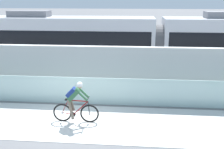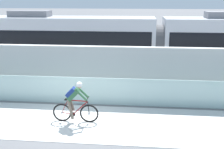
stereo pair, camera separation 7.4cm
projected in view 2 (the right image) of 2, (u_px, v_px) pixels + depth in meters
name	position (u px, v px, depth m)	size (l,w,h in m)	color
ground_plane	(71.00, 121.00, 10.54)	(200.00, 200.00, 0.00)	slate
bike_path_deck	(71.00, 121.00, 10.54)	(32.00, 3.20, 0.01)	silver
glass_parapet	(80.00, 91.00, 12.14)	(32.00, 0.05, 1.23)	silver
concrete_barrier_wall	(87.00, 69.00, 13.72)	(32.00, 0.36, 2.30)	silver
tram_rail_near	(96.00, 77.00, 16.41)	(32.00, 0.08, 0.01)	#595654
tram_rail_far	(99.00, 70.00, 17.78)	(32.00, 0.08, 0.01)	#595654
tram	(158.00, 44.00, 16.23)	(22.56, 2.54, 3.81)	silver
cyclist_on_bike	(75.00, 102.00, 10.30)	(1.77, 0.58, 1.61)	black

